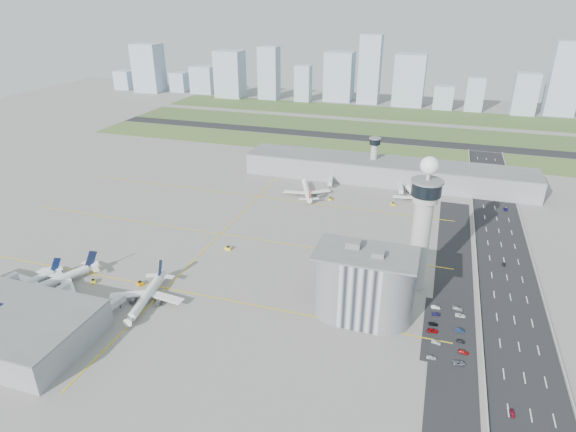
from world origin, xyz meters
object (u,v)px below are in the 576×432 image
(tug_3, at_px, (228,248))
(car_lot_1, at_px, (436,342))
(control_tower, at_px, (423,220))
(airplane_far_b, at_px, (415,192))
(tug_5, at_px, (393,204))
(jet_bridge_far_1, at_px, (399,187))
(airplane_near_a, at_px, (24,280))
(car_lot_7, at_px, (463,352))
(airplane_near_b, at_px, (55,276))
(car_lot_0, at_px, (431,358))
(airplane_far_a, at_px, (307,187))
(tug_0, at_px, (93,281))
(car_lot_9, at_px, (460,330))
(car_hw_0, at_px, (512,413))
(jet_bridge_near_2, at_px, (100,316))
(car_lot_11, at_px, (458,309))
(jet_bridge_near_1, at_px, (42,303))
(car_lot_2, at_px, (432,331))
(admin_building, at_px, (364,285))
(car_lot_5, at_px, (436,307))
(jet_bridge_far_0, at_px, (331,179))
(car_lot_8, at_px, (461,341))
(car_hw_2, at_px, (506,209))
(car_lot_10, at_px, (460,315))
(airplane_near_c, at_px, (145,292))
(car_lot_4, at_px, (436,314))
(car_hw_4, at_px, (481,177))
(tug_2, at_px, (140,283))
(tug_1, at_px, (95,270))
(car_hw_1, at_px, (504,264))
(tug_4, at_px, (330,199))
(car_lot_3, at_px, (433,324))

(tug_3, height_order, car_lot_1, tug_3)
(control_tower, bearing_deg, airplane_far_b, 94.24)
(tug_5, bearing_deg, control_tower, -109.32)
(jet_bridge_far_1, relative_size, car_lot_1, 3.80)
(airplane_near_a, bearing_deg, car_lot_7, 117.99)
(airplane_near_b, relative_size, car_lot_0, 11.25)
(airplane_near_b, relative_size, airplane_far_a, 1.08)
(tug_0, xyz_separation_m, car_lot_9, (168.62, 15.13, -0.29))
(jet_bridge_far_1, relative_size, car_hw_0, 4.14)
(jet_bridge_near_2, relative_size, car_lot_11, 3.15)
(airplane_far_b, xyz_separation_m, jet_bridge_near_1, (-146.77, -180.08, -2.38))
(car_lot_9, bearing_deg, jet_bridge_near_2, 107.73)
(control_tower, height_order, tug_3, control_tower)
(control_tower, xyz_separation_m, car_lot_2, (9.91, -32.91, -34.42))
(airplane_far_b, bearing_deg, tug_0, 113.36)
(tug_5, distance_m, car_lot_11, 116.89)
(car_lot_9, bearing_deg, admin_building, 93.57)
(jet_bridge_far_1, distance_m, car_lot_5, 142.78)
(jet_bridge_far_0, relative_size, car_lot_8, 4.13)
(tug_0, height_order, car_lot_2, tug_0)
(car_lot_7, xyz_separation_m, car_lot_11, (-2.06, 29.24, 0.05))
(airplane_near_b, xyz_separation_m, car_hw_2, (211.24, 162.48, -5.17))
(tug_3, relative_size, car_lot_10, 0.77)
(airplane_near_c, relative_size, car_lot_4, 11.11)
(car_lot_1, bearing_deg, tug_0, 100.46)
(car_lot_5, distance_m, car_hw_4, 188.05)
(control_tower, bearing_deg, tug_2, -162.65)
(car_lot_8, bearing_deg, tug_3, 79.27)
(admin_building, relative_size, tug_0, 13.22)
(airplane_far_b, height_order, jet_bridge_far_0, airplane_far_b)
(airplane_far_b, relative_size, tug_1, 11.12)
(tug_5, bearing_deg, car_lot_1, -108.19)
(control_tower, height_order, car_lot_11, control_tower)
(car_lot_4, xyz_separation_m, car_lot_5, (-0.32, 5.10, 0.02))
(tug_5, xyz_separation_m, car_hw_1, (63.46, -61.57, -0.34))
(tug_4, relative_size, car_lot_11, 0.71)
(tug_0, bearing_deg, car_hw_2, -178.04)
(airplane_near_c, height_order, car_lot_3, airplane_near_c)
(car_lot_9, bearing_deg, tug_5, 20.88)
(tug_4, height_order, car_lot_4, tug_4)
(jet_bridge_far_1, bearing_deg, car_lot_2, 0.79)
(airplane_far_a, xyz_separation_m, jet_bridge_far_1, (60.69, 27.49, -2.55))
(jet_bridge_far_0, bearing_deg, car_hw_0, 18.94)
(car_lot_10, bearing_deg, car_hw_1, -24.07)
(airplane_far_a, height_order, jet_bridge_far_0, airplane_far_a)
(tug_2, height_order, car_hw_2, tug_2)
(airplane_far_b, bearing_deg, car_lot_0, 161.87)
(jet_bridge_near_1, xyz_separation_m, car_lot_3, (165.02, 40.84, -2.28))
(car_lot_4, distance_m, car_hw_0, 55.47)
(airplane_far_a, height_order, jet_bridge_near_1, airplane_far_a)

